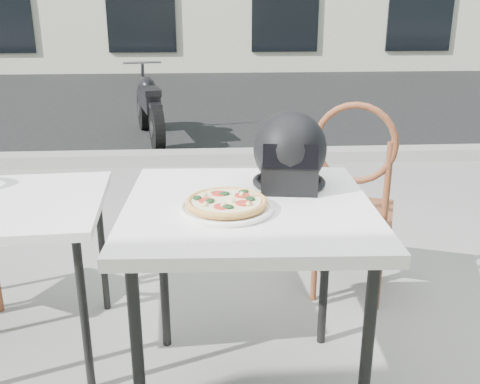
{
  "coord_description": "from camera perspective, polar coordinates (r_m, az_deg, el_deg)",
  "views": [
    {
      "loc": [
        -0.29,
        -2.3,
        1.51
      ],
      "look_at": [
        -0.17,
        -0.53,
        0.89
      ],
      "focal_mm": 40.0,
      "sensor_mm": 36.0,
      "label": 1
    }
  ],
  "objects": [
    {
      "name": "ground",
      "position": [
        2.77,
        2.89,
        -13.97
      ],
      "size": [
        80.0,
        80.0,
        0.0
      ],
      "primitive_type": "plane",
      "color": "gray",
      "rests_on": "ground"
    },
    {
      "name": "street_asphalt",
      "position": [
        9.43,
        -2.14,
        9.85
      ],
      "size": [
        30.0,
        8.0,
        0.0
      ],
      "primitive_type": "cube",
      "color": "black",
      "rests_on": "ground"
    },
    {
      "name": "curb",
      "position": [
        5.51,
        -0.74,
        3.8
      ],
      "size": [
        30.0,
        0.25,
        0.12
      ],
      "primitive_type": "cube",
      "color": "gray",
      "rests_on": "ground"
    },
    {
      "name": "cafe_table_main",
      "position": [
        1.95,
        0.9,
        -3.28
      ],
      "size": [
        0.92,
        0.92,
        0.84
      ],
      "rotation": [
        0.0,
        0.0,
        -0.04
      ],
      "color": "white",
      "rests_on": "ground"
    },
    {
      "name": "plate",
      "position": [
        1.85,
        -1.44,
        -1.71
      ],
      "size": [
        0.42,
        0.42,
        0.02
      ],
      "rotation": [
        0.0,
        0.0,
        0.32
      ],
      "color": "white",
      "rests_on": "cafe_table_main"
    },
    {
      "name": "pizza",
      "position": [
        1.84,
        -1.45,
        -1.06
      ],
      "size": [
        0.38,
        0.38,
        0.04
      ],
      "rotation": [
        0.0,
        0.0,
        0.43
      ],
      "color": "#DBA250",
      "rests_on": "plate"
    },
    {
      "name": "helmet",
      "position": [
        2.08,
        5.33,
        4.06
      ],
      "size": [
        0.33,
        0.34,
        0.3
      ],
      "rotation": [
        0.0,
        0.0,
        -0.14
      ],
      "color": "black",
      "rests_on": "cafe_table_main"
    },
    {
      "name": "cafe_chair_main",
      "position": [
        2.82,
        11.96,
        -0.02
      ],
      "size": [
        0.54,
        0.54,
        1.09
      ],
      "rotation": [
        0.0,
        0.0,
        2.79
      ],
      "color": "brown",
      "rests_on": "ground"
    },
    {
      "name": "cafe_table_side",
      "position": [
        2.48,
        -23.24,
        -2.32
      ],
      "size": [
        0.82,
        0.82,
        0.74
      ],
      "rotation": [
        0.0,
        0.0,
        0.06
      ],
      "color": "white",
      "rests_on": "ground"
    },
    {
      "name": "motorcycle",
      "position": [
        6.48,
        -9.69,
        8.85
      ],
      "size": [
        0.57,
        1.76,
        0.89
      ],
      "rotation": [
        0.0,
        0.0,
        0.22
      ],
      "color": "black",
      "rests_on": "street_asphalt"
    }
  ]
}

